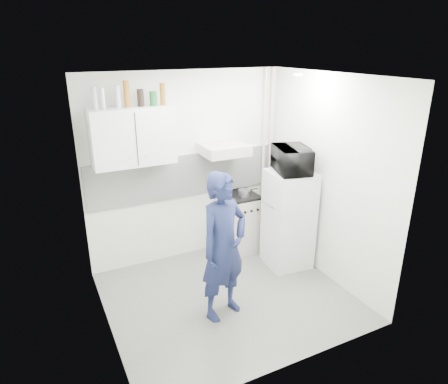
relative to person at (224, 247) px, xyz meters
name	(u,v)px	position (x,y,z in m)	size (l,w,h in m)	color
floor	(228,297)	(0.18, 0.24, -0.84)	(2.80, 2.80, 0.00)	#63645B
ceiling	(228,76)	(0.18, 0.24, 1.76)	(2.80, 2.80, 0.00)	white
wall_back	(187,168)	(0.18, 1.49, 0.46)	(2.80, 2.80, 0.00)	white
wall_left	(98,221)	(-1.22, 0.24, 0.46)	(2.60, 2.60, 0.00)	white
wall_right	(327,180)	(1.58, 0.24, 0.46)	(2.60, 2.60, 0.00)	white
person	(224,247)	(0.00, 0.00, 0.00)	(0.62, 0.40, 1.69)	#1A2249
stove	(239,224)	(0.86, 1.24, -0.42)	(0.53, 0.53, 0.85)	#BDB5AB
fridge	(288,219)	(1.28, 0.60, -0.17)	(0.56, 0.56, 1.34)	silver
stove_top	(239,196)	(0.86, 1.24, 0.02)	(0.51, 0.51, 0.03)	black
saucepan	(244,193)	(0.91, 1.18, 0.08)	(0.17, 0.17, 0.09)	silver
microwave	(292,160)	(1.28, 0.60, 0.67)	(0.40, 0.59, 0.33)	black
bottle_a	(95,98)	(-0.97, 1.32, 1.48)	(0.06, 0.06, 0.26)	#B2B7BC
bottle_b	(103,99)	(-0.88, 1.32, 1.47)	(0.06, 0.06, 0.23)	silver
bottle_c	(118,96)	(-0.71, 1.32, 1.49)	(0.06, 0.06, 0.26)	#B2B7BC
bottle_d	(127,94)	(-0.61, 1.32, 1.51)	(0.07, 0.07, 0.31)	brown
canister_a	(141,98)	(-0.44, 1.32, 1.46)	(0.08, 0.08, 0.20)	black
canister_b	(153,98)	(-0.29, 1.32, 1.44)	(0.09, 0.09, 0.17)	#144C1E
bottle_e	(163,94)	(-0.17, 1.32, 1.49)	(0.07, 0.07, 0.26)	brown
upper_cabinet	(133,136)	(-0.57, 1.32, 1.01)	(1.00, 0.35, 0.70)	silver
range_hood	(224,149)	(0.63, 1.24, 0.73)	(0.60, 0.50, 0.14)	#BDB5AB
backsplash	(187,175)	(0.18, 1.48, 0.36)	(2.74, 0.03, 0.60)	white
pipe_a	(270,158)	(1.48, 1.41, 0.46)	(0.05, 0.05, 2.60)	#BDB5AB
pipe_b	(263,159)	(1.36, 1.41, 0.46)	(0.04, 0.04, 2.60)	#BDB5AB
ceiling_spot_fixture	(298,75)	(1.18, 0.44, 1.73)	(0.10, 0.10, 0.02)	white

